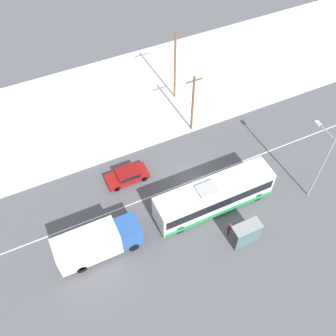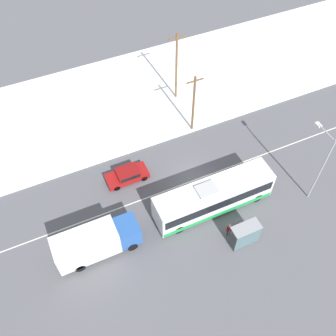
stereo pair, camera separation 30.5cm
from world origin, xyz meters
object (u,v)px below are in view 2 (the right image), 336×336
at_px(utility_pole_snowlot, 176,66).
at_px(utility_pole_roadside, 194,104).
at_px(city_bus, 213,197).
at_px(streetlamp, 321,160).
at_px(sedan_car, 127,175).
at_px(box_truck, 95,242).
at_px(pedestrian_at_stop, 229,229).
at_px(bus_shelter, 247,234).

bearing_deg(utility_pole_snowlot, utility_pole_roadside, -96.23).
height_order(city_bus, streetlamp, streetlamp).
relative_size(sedan_car, streetlamp, 0.51).
bearing_deg(box_truck, city_bus, -0.05).
xyz_separation_m(box_truck, pedestrian_at_stop, (11.10, -3.18, -0.75)).
relative_size(bus_shelter, utility_pole_roadside, 0.35).
bearing_deg(bus_shelter, city_bus, 99.80).
relative_size(box_truck, sedan_car, 1.75).
distance_m(city_bus, pedestrian_at_stop, 3.24).
bearing_deg(city_bus, streetlamp, -14.59).
height_order(bus_shelter, streetlamp, streetlamp).
distance_m(sedan_car, pedestrian_at_stop, 11.17).
xyz_separation_m(box_truck, bus_shelter, (11.93, -4.54, -0.09)).
distance_m(bus_shelter, streetlamp, 9.06).
distance_m(pedestrian_at_stop, utility_pole_roadside, 13.46).
bearing_deg(streetlamp, sedan_car, 150.19).
bearing_deg(pedestrian_at_stop, streetlamp, 5.40).
bearing_deg(box_truck, utility_pole_snowlot, 46.25).
height_order(box_truck, bus_shelter, box_truck).
height_order(city_bus, bus_shelter, city_bus).
bearing_deg(bus_shelter, utility_pole_roadside, 82.24).
relative_size(pedestrian_at_stop, utility_pole_roadside, 0.23).
height_order(bus_shelter, utility_pole_roadside, utility_pole_roadside).
bearing_deg(utility_pole_snowlot, city_bus, -102.37).
bearing_deg(bus_shelter, streetlamp, 15.23).
relative_size(city_bus, utility_pole_snowlot, 1.31).
xyz_separation_m(utility_pole_roadside, utility_pole_snowlot, (0.59, 5.42, 0.66)).
relative_size(box_truck, utility_pole_roadside, 1.00).
relative_size(sedan_car, utility_pole_roadside, 0.57).
bearing_deg(pedestrian_at_stop, box_truck, 164.02).
bearing_deg(pedestrian_at_stop, sedan_car, 122.47).
bearing_deg(utility_pole_roadside, utility_pole_snowlot, 83.77).
bearing_deg(city_bus, pedestrian_at_stop, -90.89).
xyz_separation_m(sedan_car, bus_shelter, (6.83, -10.78, 0.94)).
bearing_deg(streetlamp, utility_pole_snowlot, 107.80).
distance_m(box_truck, pedestrian_at_stop, 11.57).
height_order(box_truck, utility_pole_snowlot, utility_pole_snowlot).
xyz_separation_m(streetlamp, utility_pole_snowlot, (-5.60, 17.44, -0.54)).
relative_size(pedestrian_at_stop, streetlamp, 0.20).
xyz_separation_m(sedan_car, pedestrian_at_stop, (5.99, -9.42, 0.28)).
bearing_deg(streetlamp, box_truck, 173.37).
distance_m(streetlamp, utility_pole_roadside, 13.58).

